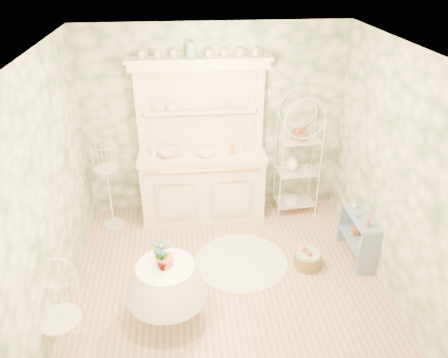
{
  "coord_description": "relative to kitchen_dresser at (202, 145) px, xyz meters",
  "views": [
    {
      "loc": [
        -0.45,
        -3.91,
        3.54
      ],
      "look_at": [
        0.0,
        0.5,
        1.15
      ],
      "focal_mm": 35.0,
      "sensor_mm": 36.0,
      "label": 1
    }
  ],
  "objects": [
    {
      "name": "bottle_glass",
      "position": [
        1.86,
        -0.96,
        -0.5
      ],
      "size": [
        0.08,
        0.08,
        0.09
      ],
      "primitive_type": "imported",
      "rotation": [
        0.0,
        0.0,
        -0.2
      ],
      "color": "silver",
      "rests_on": "side_shelf"
    },
    {
      "name": "side_shelf",
      "position": [
        1.88,
        -1.16,
        -0.86
      ],
      "size": [
        0.31,
        0.69,
        0.57
      ],
      "primitive_type": "cube",
      "rotation": [
        0.0,
        0.0,
        0.1
      ],
      "color": "#7C8CB7",
      "rests_on": "floor"
    },
    {
      "name": "cup_left",
      "position": [
        -0.38,
        0.16,
        0.47
      ],
      "size": [
        0.16,
        0.16,
        0.11
      ],
      "primitive_type": "imported",
      "rotation": [
        0.0,
        0.0,
        0.24
      ],
      "color": "white",
      "rests_on": "kitchen_dresser"
    },
    {
      "name": "bottle_amber",
      "position": [
        1.86,
        -1.37,
        -0.46
      ],
      "size": [
        0.06,
        0.06,
        0.15
      ],
      "primitive_type": "imported",
      "rotation": [
        0.0,
        0.0,
        0.02
      ],
      "color": "#B36C2D",
      "rests_on": "side_shelf"
    },
    {
      "name": "wall_front",
      "position": [
        0.2,
        -3.32,
        0.21
      ],
      "size": [
        3.6,
        3.6,
        0.0
      ],
      "primitive_type": "plane",
      "color": "#EDE5C7",
      "rests_on": "floor"
    },
    {
      "name": "ceiling",
      "position": [
        0.2,
        -1.52,
        1.56
      ],
      "size": [
        3.6,
        3.6,
        0.0
      ],
      "primitive_type": "plane",
      "color": "white",
      "rests_on": "floor"
    },
    {
      "name": "round_table",
      "position": [
        -0.49,
        -1.98,
        -0.75
      ],
      "size": [
        0.75,
        0.75,
        0.79
      ],
      "primitive_type": "cylinder",
      "rotation": [
        0.0,
        0.0,
        0.04
      ],
      "color": "white",
      "rests_on": "floor"
    },
    {
      "name": "birdcage_stand",
      "position": [
        -1.29,
        -0.12,
        -0.4
      ],
      "size": [
        0.36,
        0.36,
        1.49
      ],
      "primitive_type": "cube",
      "rotation": [
        0.0,
        0.0,
        -0.02
      ],
      "color": "white",
      "rests_on": "floor"
    },
    {
      "name": "bowl_floral",
      "position": [
        -0.44,
        -0.02,
        -0.13
      ],
      "size": [
        0.37,
        0.37,
        0.07
      ],
      "primitive_type": "imported",
      "rotation": [
        0.0,
        0.0,
        0.25
      ],
      "color": "white",
      "rests_on": "kitchen_dresser"
    },
    {
      "name": "potted_geranium",
      "position": [
        -0.51,
        -2.02,
        -0.29
      ],
      "size": [
        0.2,
        0.15,
        0.34
      ],
      "primitive_type": "imported",
      "rotation": [
        0.0,
        0.0,
        -0.19
      ],
      "color": "#3F7238",
      "rests_on": "round_table"
    },
    {
      "name": "bowl_white",
      "position": [
        0.05,
        -0.08,
        -0.13
      ],
      "size": [
        0.27,
        0.27,
        0.07
      ],
      "primitive_type": "imported",
      "rotation": [
        0.0,
        0.0,
        -0.25
      ],
      "color": "white",
      "rests_on": "kitchen_dresser"
    },
    {
      "name": "floor",
      "position": [
        0.2,
        -1.52,
        -1.15
      ],
      "size": [
        3.6,
        3.6,
        0.0
      ],
      "primitive_type": "plane",
      "color": "tan",
      "rests_on": "ground"
    },
    {
      "name": "floor_basket",
      "position": [
        1.22,
        -1.28,
        -1.02
      ],
      "size": [
        0.42,
        0.42,
        0.24
      ],
      "primitive_type": "cylinder",
      "rotation": [
        0.0,
        0.0,
        -0.12
      ],
      "color": "olive",
      "rests_on": "floor"
    },
    {
      "name": "wall_right",
      "position": [
        2.0,
        -1.52,
        0.21
      ],
      "size": [
        3.6,
        3.6,
        0.0
      ],
      "primitive_type": "plane",
      "color": "#EDE5C7",
      "rests_on": "floor"
    },
    {
      "name": "wall_back",
      "position": [
        0.2,
        0.28,
        0.21
      ],
      "size": [
        3.6,
        3.6,
        0.0
      ],
      "primitive_type": "plane",
      "color": "#EDE5C7",
      "rests_on": "floor"
    },
    {
      "name": "cup_right",
      "position": [
        0.37,
        0.16,
        0.47
      ],
      "size": [
        0.14,
        0.14,
        0.1
      ],
      "primitive_type": "imported",
      "rotation": [
        0.0,
        0.0,
        0.43
      ],
      "color": "white",
      "rests_on": "kitchen_dresser"
    },
    {
      "name": "bottle_blue",
      "position": [
        1.81,
        -1.17,
        -0.49
      ],
      "size": [
        0.04,
        0.04,
        0.09
      ],
      "primitive_type": "imported",
      "rotation": [
        0.0,
        0.0,
        -0.04
      ],
      "color": "#7CA5C9",
      "rests_on": "side_shelf"
    },
    {
      "name": "wall_left",
      "position": [
        -1.6,
        -1.52,
        0.21
      ],
      "size": [
        3.6,
        3.6,
        0.0
      ],
      "primitive_type": "plane",
      "color": "#EDE5C7",
      "rests_on": "floor"
    },
    {
      "name": "cafe_chair",
      "position": [
        -1.48,
        -2.32,
        -0.72
      ],
      "size": [
        0.43,
        0.43,
        0.84
      ],
      "primitive_type": "cube",
      "rotation": [
        0.0,
        0.0,
        0.12
      ],
      "color": "white",
      "rests_on": "floor"
    },
    {
      "name": "lace_rug",
      "position": [
        0.41,
        -1.11,
        -1.14
      ],
      "size": [
        1.36,
        1.36,
        0.01
      ],
      "primitive_type": "cylinder",
      "rotation": [
        0.0,
        0.0,
        0.18
      ],
      "color": "white",
      "rests_on": "floor"
    },
    {
      "name": "bakers_rack",
      "position": [
        1.36,
        0.03,
        -0.3
      ],
      "size": [
        0.56,
        0.42,
        1.69
      ],
      "primitive_type": "cube",
      "rotation": [
        0.0,
        0.0,
        0.09
      ],
      "color": "white",
      "rests_on": "floor"
    },
    {
      "name": "kitchen_dresser",
      "position": [
        0.0,
        0.0,
        0.0
      ],
      "size": [
        1.87,
        0.61,
        2.29
      ],
      "primitive_type": "cube",
      "color": "white",
      "rests_on": "floor"
    }
  ]
}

